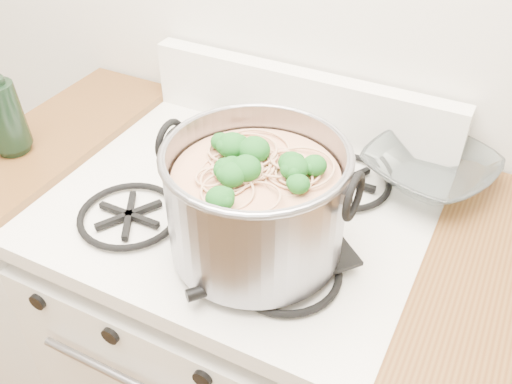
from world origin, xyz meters
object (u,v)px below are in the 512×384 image
Objects in this scene: gas_range at (243,342)px; stock_pot at (256,203)px; glass_bowl at (428,176)px; spatula at (324,253)px; bottle at (1,105)px.

stock_pot reaches higher than gas_range.
stock_pot is 0.42m from glass_bowl.
stock_pot is 3.44× the size of glass_bowl.
glass_bowl reaches higher than spatula.
bottle is at bearing -140.66° from spatula.
bottle is (-0.53, -0.09, 0.60)m from gas_range.
glass_bowl is at bearing 55.39° from stock_pot.
spatula is 0.76m from bottle.
stock_pot is at bearing -124.61° from glass_bowl.
stock_pot is (0.10, -0.12, 0.59)m from gas_range.
spatula is (0.12, 0.03, -0.09)m from stock_pot.
bottle reaches higher than glass_bowl.
gas_range is at bearing 129.83° from stock_pot.
gas_range is at bearing -146.59° from glass_bowl.
glass_bowl is (0.11, 0.31, 0.00)m from spatula.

